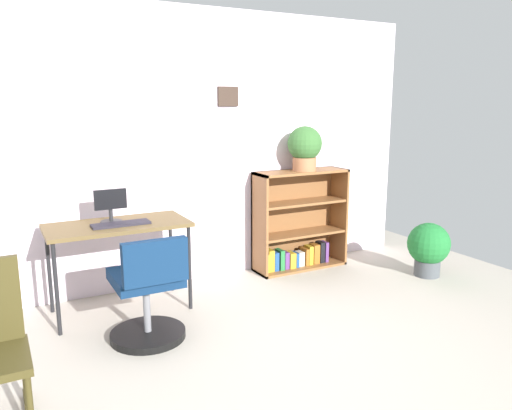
{
  "coord_description": "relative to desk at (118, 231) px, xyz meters",
  "views": [
    {
      "loc": [
        -1.3,
        -2.08,
        1.62
      ],
      "look_at": [
        0.51,
        1.3,
        0.83
      ],
      "focal_mm": 35.07,
      "sensor_mm": 36.0,
      "label": 1
    }
  ],
  "objects": [
    {
      "name": "desk",
      "position": [
        0.0,
        0.0,
        0.0
      ],
      "size": [
        1.06,
        0.53,
        0.71
      ],
      "color": "brown",
      "rests_on": "ground_plane"
    },
    {
      "name": "potted_plant_on_shelf",
      "position": [
        1.84,
        0.2,
        0.56
      ],
      "size": [
        0.33,
        0.33,
        0.42
      ],
      "color": "#9E6642",
      "rests_on": "bookshelf_low"
    },
    {
      "name": "ground_plane",
      "position": [
        0.48,
        -1.7,
        -0.65
      ],
      "size": [
        6.24,
        6.24,
        0.0
      ],
      "primitive_type": "plane",
      "color": "#B0A89A"
    },
    {
      "name": "potted_plant_floor",
      "position": [
        2.75,
        -0.55,
        -0.36
      ],
      "size": [
        0.4,
        0.4,
        0.51
      ],
      "color": "#474C51",
      "rests_on": "ground_plane"
    },
    {
      "name": "wall_back",
      "position": [
        0.48,
        0.45,
        0.57
      ],
      "size": [
        5.2,
        0.12,
        2.43
      ],
      "color": "silver",
      "rests_on": "ground_plane"
    },
    {
      "name": "bookshelf_low",
      "position": [
        1.81,
        0.26,
        -0.22
      ],
      "size": [
        0.94,
        0.3,
        0.97
      ],
      "color": "brown",
      "rests_on": "ground_plane"
    },
    {
      "name": "keyboard",
      "position": [
        0.01,
        -0.07,
        0.07
      ],
      "size": [
        0.43,
        0.14,
        0.02
      ],
      "primitive_type": "cube",
      "color": "#221F29",
      "rests_on": "desk"
    },
    {
      "name": "monitor",
      "position": [
        -0.03,
        0.05,
        0.19
      ],
      "size": [
        0.24,
        0.16,
        0.26
      ],
      "color": "#262628",
      "rests_on": "desk"
    },
    {
      "name": "office_chair",
      "position": [
        0.05,
        -0.62,
        -0.32
      ],
      "size": [
        0.52,
        0.55,
        0.77
      ],
      "color": "black",
      "rests_on": "ground_plane"
    }
  ]
}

